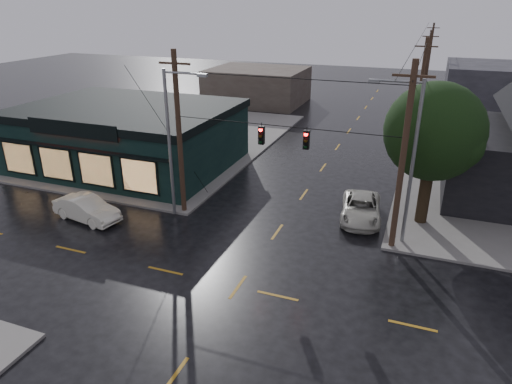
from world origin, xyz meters
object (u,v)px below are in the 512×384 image
at_px(utility_pole_ne, 391,247).
at_px(suv_silver, 361,209).
at_px(utility_pole_nw, 184,212).
at_px(sedan_cream, 87,209).
at_px(corner_tree, 434,132).

height_order(utility_pole_ne, suv_silver, utility_pole_ne).
height_order(utility_pole_nw, sedan_cream, utility_pole_nw).
distance_m(corner_tree, suv_silver, 6.22).
bearing_deg(utility_pole_nw, sedan_cream, -148.29).
xyz_separation_m(utility_pole_ne, sedan_cream, (-18.07, -3.13, 0.75)).
xyz_separation_m(corner_tree, suv_silver, (-3.55, -0.69, -5.06)).
bearing_deg(suv_silver, sedan_cream, -166.31).
bearing_deg(suv_silver, utility_pole_nw, -171.89).
height_order(corner_tree, sedan_cream, corner_tree).
xyz_separation_m(utility_pole_nw, suv_silver, (10.82, 3.01, 0.70)).
distance_m(utility_pole_nw, utility_pole_ne, 13.00).
bearing_deg(utility_pole_ne, sedan_cream, -170.16).
xyz_separation_m(utility_pole_ne, suv_silver, (-2.18, 3.01, 0.70)).
relative_size(utility_pole_nw, sedan_cream, 2.22).
relative_size(corner_tree, utility_pole_ne, 0.84).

